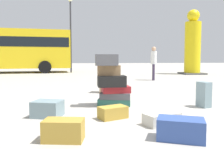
% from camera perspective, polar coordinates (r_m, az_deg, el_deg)
% --- Properties ---
extents(ground_plane, '(80.00, 80.00, 0.00)m').
position_cam_1_polar(ground_plane, '(5.20, 3.68, -8.59)').
color(ground_plane, '#ADA89E').
extents(suitcase_tower, '(0.88, 0.63, 1.22)m').
position_cam_1_polar(suitcase_tower, '(5.56, 0.05, -2.36)').
color(suitcase_tower, '#26594C').
rests_on(suitcase_tower, ground).
extents(suitcase_brown_foreground_far, '(0.34, 0.46, 0.78)m').
position_cam_1_polar(suitcase_brown_foreground_far, '(7.61, -1.87, -1.52)').
color(suitcase_brown_foreground_far, olive).
rests_on(suitcase_brown_foreground_far, ground).
extents(suitcase_cream_upright_blue, '(0.71, 0.54, 0.20)m').
position_cam_1_polar(suitcase_cream_upright_blue, '(4.17, 12.12, -10.51)').
color(suitcase_cream_upright_blue, beige).
rests_on(suitcase_cream_upright_blue, ground).
extents(suitcase_slate_right_side, '(0.63, 0.56, 0.31)m').
position_cam_1_polar(suitcase_slate_right_side, '(4.74, -15.48, -8.07)').
color(suitcase_slate_right_side, gray).
rests_on(suitcase_slate_right_side, ground).
extents(suitcase_tan_left_side, '(0.60, 0.49, 0.23)m').
position_cam_1_polar(suitcase_tan_left_side, '(4.46, 0.21, -9.25)').
color(suitcase_tan_left_side, '#B28C33').
rests_on(suitcase_tan_left_side, ground).
extents(suitcase_slate_foreground_near, '(0.29, 0.34, 0.59)m').
position_cam_1_polar(suitcase_slate_foreground_near, '(5.80, 21.54, -4.59)').
color(suitcase_slate_foreground_near, gray).
rests_on(suitcase_slate_foreground_near, ground).
extents(suitcase_tan_white_trunk, '(0.59, 0.40, 0.30)m').
position_cam_1_polar(suitcase_tan_white_trunk, '(3.38, -11.75, -13.17)').
color(suitcase_tan_white_trunk, '#B28C33').
rests_on(suitcase_tan_white_trunk, ground).
extents(suitcase_navy_behind_tower, '(0.73, 0.59, 0.30)m').
position_cam_1_polar(suitcase_navy_behind_tower, '(3.49, 16.41, -12.66)').
color(suitcase_navy_behind_tower, '#334F99').
rests_on(suitcase_navy_behind_tower, ground).
extents(person_bearded_onlooker, '(0.30, 0.33, 1.68)m').
position_cam_1_polar(person_bearded_onlooker, '(11.85, 10.15, 3.44)').
color(person_bearded_onlooker, '#3F334C').
rests_on(person_bearded_onlooker, ground).
extents(yellow_dummy_statue, '(1.48, 1.48, 4.35)m').
position_cam_1_polar(yellow_dummy_statue, '(16.82, 19.11, 6.69)').
color(yellow_dummy_statue, yellow).
rests_on(yellow_dummy_statue, ground).
extents(lamp_post, '(0.36, 0.36, 5.63)m').
position_cam_1_polar(lamp_post, '(18.07, -10.10, 12.35)').
color(lamp_post, '#333338').
rests_on(lamp_post, ground).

